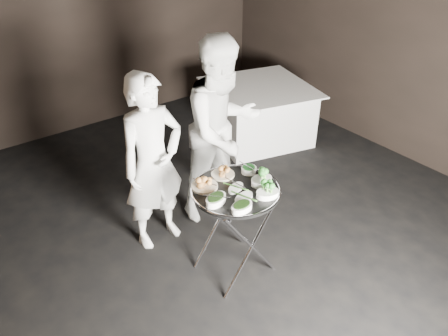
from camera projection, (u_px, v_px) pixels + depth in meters
floor at (228, 282)px, 3.68m from camera, size 6.00×7.00×0.05m
wall_back at (49, 17)px, 5.24m from camera, size 6.00×0.05×3.00m
tray_stand at (235, 227)px, 3.55m from camera, size 0.56×0.47×0.82m
serving_tray at (236, 190)px, 3.36m from camera, size 0.70×0.70×0.04m
potato_plate_a at (204, 184)px, 3.36m from camera, size 0.21×0.21×0.08m
potato_plate_b at (223, 172)px, 3.50m from camera, size 0.19×0.19×0.07m
greens_bowl at (249, 169)px, 3.54m from camera, size 0.12×0.12×0.07m
asparagus_plate_a at (236, 187)px, 3.34m from camera, size 0.19×0.16×0.03m
asparagus_plate_b at (244, 197)px, 3.23m from camera, size 0.21×0.16×0.04m
spinach_bowl_a at (216, 199)px, 3.19m from camera, size 0.22×0.17×0.08m
spinach_bowl_b at (242, 206)px, 3.11m from camera, size 0.19×0.13×0.07m
broccoli_bowl_a at (261, 180)px, 3.40m from camera, size 0.19×0.14×0.08m
broccoli_bowl_b at (268, 192)px, 3.26m from camera, size 0.21×0.17×0.07m
serving_utensils at (232, 179)px, 3.38m from camera, size 0.59×0.43×0.01m
waiter_left at (153, 164)px, 3.72m from camera, size 0.61×0.42×1.62m
waiter_right at (223, 129)px, 4.07m from camera, size 0.89×0.71×1.78m
dining_table at (258, 112)px, 5.65m from camera, size 1.24×1.24×0.71m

